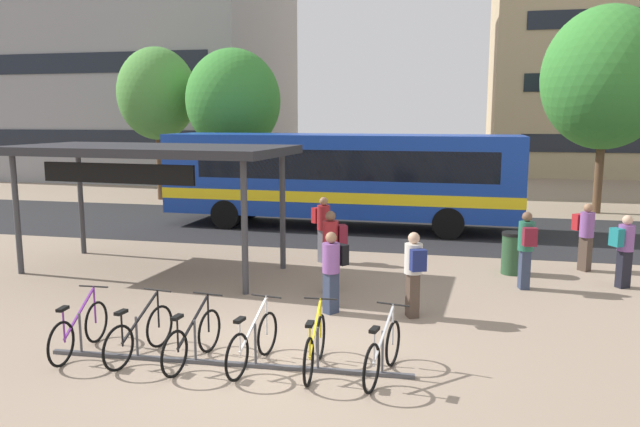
# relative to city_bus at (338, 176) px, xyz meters

# --- Properties ---
(ground) EXTENTS (200.00, 200.00, 0.00)m
(ground) POSITION_rel_city_bus_xyz_m (1.19, -11.39, -1.78)
(ground) COLOR gray
(bus_lane_asphalt) EXTENTS (80.00, 7.20, 0.01)m
(bus_lane_asphalt) POSITION_rel_city_bus_xyz_m (1.19, -0.00, -1.77)
(bus_lane_asphalt) COLOR #232326
(bus_lane_asphalt) RESTS_ON ground
(city_bus) EXTENTS (12.07, 2.80, 3.20)m
(city_bus) POSITION_rel_city_bus_xyz_m (0.00, 0.00, 0.00)
(city_bus) COLOR #14389E
(city_bus) RESTS_ON ground
(bike_rack) EXTENTS (5.78, 0.39, 0.70)m
(bike_rack) POSITION_rel_city_bus_xyz_m (0.54, -11.93, -1.68)
(bike_rack) COLOR #47474C
(bike_rack) RESTS_ON ground
(parked_bicycle_purple_0) EXTENTS (0.52, 1.72, 0.99)m
(parked_bicycle_purple_0) POSITION_rel_city_bus_xyz_m (-1.92, -11.99, -1.39)
(parked_bicycle_purple_0) COLOR black
(parked_bicycle_purple_0) RESTS_ON ground
(parked_bicycle_black_1) EXTENTS (0.52, 1.71, 0.99)m
(parked_bicycle_black_1) POSITION_rel_city_bus_xyz_m (-0.88, -11.95, -1.39)
(parked_bicycle_black_1) COLOR black
(parked_bicycle_black_1) RESTS_ON ground
(parked_bicycle_black_2) EXTENTS (0.52, 1.72, 0.99)m
(parked_bicycle_black_2) POSITION_rel_city_bus_xyz_m (0.03, -11.97, -1.39)
(parked_bicycle_black_2) COLOR black
(parked_bicycle_black_2) RESTS_ON ground
(parked_bicycle_white_3) EXTENTS (0.52, 1.71, 0.99)m
(parked_bicycle_white_3) POSITION_rel_city_bus_xyz_m (0.98, -11.89, -1.39)
(parked_bicycle_white_3) COLOR black
(parked_bicycle_white_3) RESTS_ON ground
(parked_bicycle_yellow_4) EXTENTS (0.52, 1.72, 0.99)m
(parked_bicycle_yellow_4) POSITION_rel_city_bus_xyz_m (1.94, -11.83, -1.39)
(parked_bicycle_yellow_4) COLOR black
(parked_bicycle_yellow_4) RESTS_ON ground
(parked_bicycle_silver_5) EXTENTS (0.53, 1.70, 0.99)m
(parked_bicycle_silver_5) POSITION_rel_city_bus_xyz_m (2.96, -11.86, -1.39)
(parked_bicycle_silver_5) COLOR black
(parked_bicycle_silver_5) RESTS_ON ground
(transit_shelter) EXTENTS (6.98, 3.62, 3.10)m
(transit_shelter) POSITION_rel_city_bus_xyz_m (-3.32, -6.90, 1.13)
(transit_shelter) COLOR #38383D
(transit_shelter) RESTS_ON ground
(commuter_red_pack_0) EXTENTS (0.57, 0.60, 1.69)m
(commuter_red_pack_0) POSITION_rel_city_bus_xyz_m (7.11, -4.49, -0.80)
(commuter_red_pack_0) COLOR #47382D
(commuter_red_pack_0) RESTS_ON ground
(commuter_teal_pack_1) EXTENTS (0.61, 0.52, 1.65)m
(commuter_teal_pack_1) POSITION_rel_city_bus_xyz_m (7.63, -5.96, -0.82)
(commuter_teal_pack_1) COLOR black
(commuter_teal_pack_1) RESTS_ON ground
(commuter_black_pack_2) EXTENTS (0.56, 0.60, 1.61)m
(commuter_black_pack_2) POSITION_rel_city_bus_xyz_m (1.65, -9.07, -0.85)
(commuter_black_pack_2) COLOR #2D3851
(commuter_black_pack_2) RESTS_ON ground
(commuter_maroon_pack_3) EXTENTS (0.60, 0.49, 1.80)m
(commuter_maroon_pack_3) POSITION_rel_city_bus_xyz_m (1.36, -7.71, -0.73)
(commuter_maroon_pack_3) COLOR #47382D
(commuter_maroon_pack_3) RESTS_ON ground
(commuter_red_pack_4) EXTENTS (0.60, 0.57, 1.73)m
(commuter_red_pack_4) POSITION_rel_city_bus_xyz_m (0.57, -5.03, -0.78)
(commuter_red_pack_4) COLOR #565660
(commuter_red_pack_4) RESTS_ON ground
(commuter_navy_pack_5) EXTENTS (0.49, 0.60, 1.65)m
(commuter_navy_pack_5) POSITION_rel_city_bus_xyz_m (3.21, -9.03, -0.82)
(commuter_navy_pack_5) COLOR #47382D
(commuter_navy_pack_5) RESTS_ON ground
(commuter_maroon_pack_6) EXTENTS (0.40, 0.57, 1.74)m
(commuter_maroon_pack_6) POSITION_rel_city_bus_xyz_m (5.49, -6.55, -0.77)
(commuter_maroon_pack_6) COLOR #2D3851
(commuter_maroon_pack_6) RESTS_ON ground
(trash_bin) EXTENTS (0.55, 0.55, 1.03)m
(trash_bin) POSITION_rel_city_bus_xyz_m (5.34, -5.21, -1.26)
(trash_bin) COLOR #284C2D
(trash_bin) RESTS_ON ground
(street_tree_0) EXTENTS (3.54, 3.54, 6.90)m
(street_tree_0) POSITION_rel_city_bus_xyz_m (-9.37, 5.31, 3.03)
(street_tree_0) COLOR brown
(street_tree_0) RESTS_ON ground
(street_tree_1) EXTENTS (4.82, 4.82, 8.01)m
(street_tree_1) POSITION_rel_city_bus_xyz_m (9.46, 5.37, 3.48)
(street_tree_1) COLOR brown
(street_tree_1) RESTS_ON ground
(street_tree_3) EXTENTS (4.00, 4.00, 6.65)m
(street_tree_3) POSITION_rel_city_bus_xyz_m (-5.36, 4.36, 2.68)
(street_tree_3) COLOR brown
(street_tree_3) RESTS_ON ground
(building_left_wing) EXTENTS (22.22, 13.50, 20.99)m
(building_left_wing) POSITION_rel_city_bus_xyz_m (-18.71, 16.94, 8.72)
(building_left_wing) COLOR gray
(building_left_wing) RESTS_ON ground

